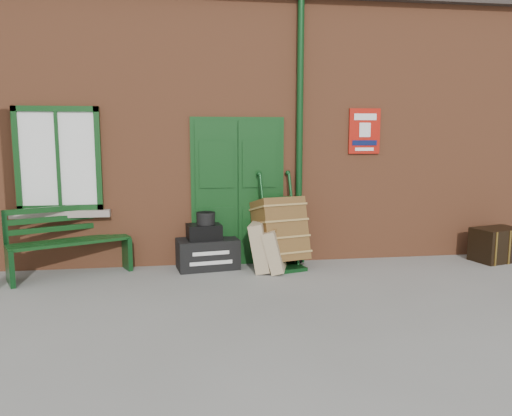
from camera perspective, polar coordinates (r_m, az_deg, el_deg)
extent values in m
plane|color=gray|center=(6.50, 2.03, -9.50)|extent=(80.00, 80.00, 0.00)
cube|color=brown|center=(9.65, -1.66, 8.39)|extent=(10.00, 4.00, 4.00)
cube|color=#38302B|center=(9.89, -1.72, 20.95)|extent=(10.30, 4.30, 0.30)
cube|color=#0F3713|center=(7.64, -2.10, 1.64)|extent=(1.42, 0.12, 2.32)
cube|color=white|center=(7.75, -21.68, 5.24)|extent=(1.20, 0.08, 1.50)
cylinder|color=#0D3615|center=(7.71, 5.00, 8.38)|extent=(0.10, 0.10, 4.00)
cube|color=#AD160C|center=(8.06, 12.29, 8.57)|extent=(0.50, 0.03, 0.70)
cube|color=#0F3713|center=(7.55, -20.50, -3.64)|extent=(1.67, 1.07, 0.04)
cube|color=#0F3713|center=(7.73, -20.99, -1.09)|extent=(1.51, 0.71, 0.44)
cube|color=#0D3615|center=(7.49, -26.32, -6.01)|extent=(0.26, 0.48, 0.49)
cube|color=#0D3615|center=(7.80, -14.73, -4.87)|extent=(0.26, 0.48, 0.49)
cube|color=black|center=(7.55, -5.54, -5.22)|extent=(0.97, 0.63, 0.45)
cube|color=black|center=(7.48, -5.96, -2.71)|extent=(0.54, 0.43, 0.23)
cylinder|color=black|center=(7.44, -5.75, -1.17)|extent=(0.31, 0.31, 0.18)
cube|color=tan|center=(7.35, 0.58, -4.41)|extent=(0.46, 0.58, 0.74)
cube|color=tan|center=(7.30, 2.10, -4.92)|extent=(0.45, 0.53, 0.64)
cube|color=#0D3615|center=(7.48, 3.33, -6.88)|extent=(0.64, 0.53, 0.06)
cylinder|color=#0D3615|center=(7.40, 1.00, -1.57)|extent=(0.15, 0.39, 1.40)
cylinder|color=#0D3615|center=(7.62, 4.32, -1.31)|extent=(0.15, 0.39, 1.40)
cylinder|color=black|center=(7.51, 0.38, -5.98)|extent=(0.12, 0.27, 0.26)
cylinder|color=black|center=(7.79, 4.70, -5.49)|extent=(0.12, 0.27, 0.26)
cube|color=brown|center=(7.51, 2.75, -2.54)|extent=(0.86, 0.90, 1.04)
cube|color=black|center=(8.83, 25.79, -3.77)|extent=(0.83, 0.65, 0.53)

